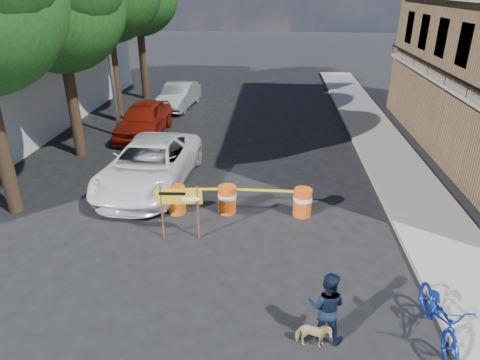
% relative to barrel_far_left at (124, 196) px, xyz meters
% --- Properties ---
extents(ground, '(120.00, 120.00, 0.00)m').
position_rel_barrel_far_left_xyz_m(ground, '(3.33, -2.35, -0.47)').
color(ground, black).
rests_on(ground, ground).
extents(sidewalk_east, '(2.40, 40.00, 0.15)m').
position_rel_barrel_far_left_xyz_m(sidewalk_east, '(9.53, 3.65, -0.40)').
color(sidewalk_east, gray).
rests_on(sidewalk_east, ground).
extents(tree_mid_a, '(5.25, 5.00, 8.68)m').
position_rel_barrel_far_left_xyz_m(tree_mid_a, '(-3.40, 4.66, 5.53)').
color(tree_mid_a, '#332316').
rests_on(tree_mid_a, ground).
extents(streetlamp, '(1.25, 0.18, 8.00)m').
position_rel_barrel_far_left_xyz_m(streetlamp, '(-2.60, 7.15, 3.90)').
color(streetlamp, gray).
rests_on(streetlamp, ground).
extents(barrel_far_left, '(0.58, 0.58, 0.90)m').
position_rel_barrel_far_left_xyz_m(barrel_far_left, '(0.00, 0.00, 0.00)').
color(barrel_far_left, '#CA400B').
rests_on(barrel_far_left, ground).
extents(barrel_mid_left, '(0.58, 0.58, 0.90)m').
position_rel_barrel_far_left_xyz_m(barrel_mid_left, '(1.71, -0.05, 0.00)').
color(barrel_mid_left, '#CA400B').
rests_on(barrel_mid_left, ground).
extents(barrel_mid_right, '(0.58, 0.58, 0.90)m').
position_rel_barrel_far_left_xyz_m(barrel_mid_right, '(3.30, 0.09, 0.00)').
color(barrel_mid_right, '#CA400B').
rests_on(barrel_mid_right, ground).
extents(barrel_far_right, '(0.58, 0.58, 0.90)m').
position_rel_barrel_far_left_xyz_m(barrel_far_right, '(5.65, 0.07, 0.00)').
color(barrel_far_right, '#CA400B').
rests_on(barrel_far_right, ground).
extents(detour_sign, '(1.28, 0.25, 1.64)m').
position_rel_barrel_far_left_xyz_m(detour_sign, '(2.30, -1.52, 0.72)').
color(detour_sign, '#592D19').
rests_on(detour_sign, ground).
extents(pedestrian, '(0.89, 0.77, 1.57)m').
position_rel_barrel_far_left_xyz_m(pedestrian, '(5.84, -5.03, 0.31)').
color(pedestrian, black).
rests_on(pedestrian, ground).
extents(bicycle, '(0.74, 1.12, 2.12)m').
position_rel_barrel_far_left_xyz_m(bicycle, '(8.13, -4.81, 0.59)').
color(bicycle, '#132C9B').
rests_on(bicycle, ground).
extents(dog, '(0.73, 0.37, 0.60)m').
position_rel_barrel_far_left_xyz_m(dog, '(5.58, -5.31, -0.17)').
color(dog, tan).
rests_on(dog, ground).
extents(suv_white, '(3.01, 5.96, 1.62)m').
position_rel_barrel_far_left_xyz_m(suv_white, '(0.35, 1.85, 0.34)').
color(suv_white, white).
rests_on(suv_white, ground).
extents(sedan_red, '(1.97, 4.73, 1.60)m').
position_rel_barrel_far_left_xyz_m(sedan_red, '(-1.47, 7.43, 0.33)').
color(sedan_red, maroon).
rests_on(sedan_red, ground).
extents(sedan_silver, '(1.96, 4.49, 1.43)m').
position_rel_barrel_far_left_xyz_m(sedan_silver, '(-0.88, 12.52, 0.25)').
color(sedan_silver, '#A5A8AC').
rests_on(sedan_silver, ground).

